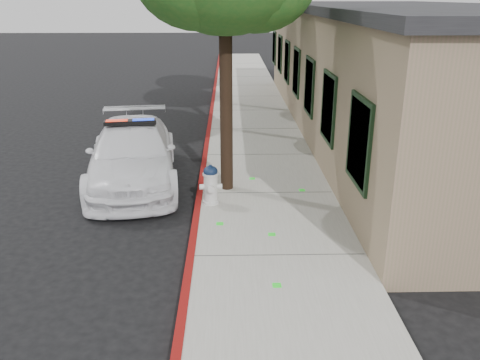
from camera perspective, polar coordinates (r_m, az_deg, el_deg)
name	(u,v)px	position (r m, az deg, el deg)	size (l,w,h in m)	color
ground	(187,263)	(9.04, -6.05, -9.49)	(120.00, 120.00, 0.00)	black
sidewalk	(265,195)	(11.70, 2.91, -1.78)	(3.20, 60.00, 0.15)	gray
red_curb	(200,196)	(11.69, -4.65, -1.82)	(0.14, 60.00, 0.16)	maroon
clapboard_building	(405,71)	(17.98, 18.38, 11.83)	(7.30, 20.89, 4.24)	#8B705B
police_car	(133,154)	(12.79, -12.21, 2.97)	(2.81, 5.45, 1.63)	white
fire_hydrant	(211,184)	(10.93, -3.37, -0.50)	(0.51, 0.44, 0.89)	silver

